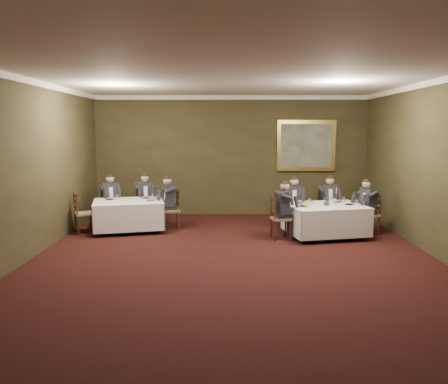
{
  "coord_description": "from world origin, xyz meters",
  "views": [
    {
      "loc": [
        -0.16,
        -7.91,
        2.52
      ],
      "look_at": [
        -0.2,
        1.68,
        1.15
      ],
      "focal_mm": 35.0,
      "sensor_mm": 36.0,
      "label": 1
    }
  ],
  "objects_px": {
    "diner_main_endleft": "(281,217)",
    "chair_main_endright": "(368,223)",
    "chair_sec_backright": "(145,212)",
    "chair_sec_endright": "(172,218)",
    "diner_main_backleft": "(293,209)",
    "chair_sec_backleft": "(111,214)",
    "diner_main_endright": "(368,214)",
    "diner_sec_backleft": "(110,206)",
    "diner_main_backright": "(328,208)",
    "centerpiece": "(327,200)",
    "chair_sec_endleft": "(84,222)",
    "chair_main_backleft": "(293,218)",
    "diner_sec_backright": "(145,204)",
    "diner_sec_endright": "(171,209)",
    "table_main": "(325,218)",
    "chair_main_backright": "(327,217)",
    "chair_main_endleft": "(280,227)",
    "painting": "(306,146)",
    "candlestick": "(336,198)"
  },
  "relations": [
    {
      "from": "diner_main_endleft",
      "to": "diner_sec_endright",
      "type": "bearing_deg",
      "value": -121.47
    },
    {
      "from": "diner_main_backleft",
      "to": "diner_sec_endright",
      "type": "bearing_deg",
      "value": -5.73
    },
    {
      "from": "diner_main_backleft",
      "to": "diner_sec_backright",
      "type": "xyz_separation_m",
      "value": [
        -3.9,
        0.77,
        0.0
      ]
    },
    {
      "from": "chair_main_endleft",
      "to": "diner_sec_endright",
      "type": "bearing_deg",
      "value": -121.59
    },
    {
      "from": "chair_main_backleft",
      "to": "diner_main_endright",
      "type": "bearing_deg",
      "value": 157.64
    },
    {
      "from": "diner_main_endright",
      "to": "chair_sec_backleft",
      "type": "bearing_deg",
      "value": 60.34
    },
    {
      "from": "chair_sec_backright",
      "to": "diner_sec_endright",
      "type": "xyz_separation_m",
      "value": [
        0.8,
        -0.71,
        0.23
      ]
    },
    {
      "from": "diner_main_endright",
      "to": "chair_main_backright",
      "type": "bearing_deg",
      "value": 26.81
    },
    {
      "from": "diner_main_backleft",
      "to": "diner_main_endleft",
      "type": "distance_m",
      "value": 1.1
    },
    {
      "from": "chair_main_endright",
      "to": "centerpiece",
      "type": "xyz_separation_m",
      "value": [
        -1.08,
        -0.28,
        0.6
      ]
    },
    {
      "from": "diner_main_backright",
      "to": "chair_sec_endleft",
      "type": "distance_m",
      "value": 6.15
    },
    {
      "from": "chair_main_endright",
      "to": "diner_sec_backleft",
      "type": "distance_m",
      "value": 6.63
    },
    {
      "from": "diner_sec_backleft",
      "to": "chair_sec_backright",
      "type": "xyz_separation_m",
      "value": [
        0.88,
        0.22,
        -0.23
      ]
    },
    {
      "from": "diner_main_backright",
      "to": "centerpiece",
      "type": "relative_size",
      "value": 5.82
    },
    {
      "from": "diner_sec_backleft",
      "to": "centerpiece",
      "type": "xyz_separation_m",
      "value": [
        5.46,
        -1.38,
        0.37
      ]
    },
    {
      "from": "diner_main_backleft",
      "to": "chair_sec_endleft",
      "type": "distance_m",
      "value": 5.21
    },
    {
      "from": "chair_sec_backright",
      "to": "chair_sec_endright",
      "type": "xyz_separation_m",
      "value": [
        0.81,
        -0.7,
        0.0
      ]
    },
    {
      "from": "diner_main_backright",
      "to": "candlestick",
      "type": "height_order",
      "value": "diner_main_backright"
    },
    {
      "from": "chair_main_backleft",
      "to": "diner_sec_backright",
      "type": "bearing_deg",
      "value": -15.36
    },
    {
      "from": "chair_sec_backleft",
      "to": "chair_sec_backright",
      "type": "height_order",
      "value": "same"
    },
    {
      "from": "diner_main_backright",
      "to": "chair_sec_endright",
      "type": "bearing_deg",
      "value": -10.98
    },
    {
      "from": "diner_main_backleft",
      "to": "chair_sec_backleft",
      "type": "height_order",
      "value": "diner_main_backleft"
    },
    {
      "from": "table_main",
      "to": "chair_sec_backleft",
      "type": "relative_size",
      "value": 2.0
    },
    {
      "from": "table_main",
      "to": "diner_sec_endright",
      "type": "bearing_deg",
      "value": 167.25
    },
    {
      "from": "chair_main_backleft",
      "to": "centerpiece",
      "type": "distance_m",
      "value": 1.23
    },
    {
      "from": "painting",
      "to": "chair_main_backleft",
      "type": "bearing_deg",
      "value": -108.66
    },
    {
      "from": "diner_main_endright",
      "to": "diner_sec_backleft",
      "type": "xyz_separation_m",
      "value": [
        -6.52,
        1.1,
        0.0
      ]
    },
    {
      "from": "diner_main_endright",
      "to": "centerpiece",
      "type": "bearing_deg",
      "value": 84.59
    },
    {
      "from": "diner_main_backleft",
      "to": "diner_sec_backright",
      "type": "distance_m",
      "value": 3.98
    },
    {
      "from": "chair_main_endright",
      "to": "chair_sec_backright",
      "type": "bearing_deg",
      "value": 56.83
    },
    {
      "from": "diner_main_endleft",
      "to": "centerpiece",
      "type": "height_order",
      "value": "diner_main_endleft"
    },
    {
      "from": "table_main",
      "to": "diner_main_backleft",
      "type": "distance_m",
      "value": 1.01
    },
    {
      "from": "chair_main_backleft",
      "to": "chair_sec_endright",
      "type": "bearing_deg",
      "value": -5.58
    },
    {
      "from": "chair_main_endright",
      "to": "chair_sec_backright",
      "type": "relative_size",
      "value": 1.0
    },
    {
      "from": "chair_main_backleft",
      "to": "chair_main_endright",
      "type": "xyz_separation_m",
      "value": [
        1.74,
        -0.56,
        0.0
      ]
    },
    {
      "from": "chair_main_endright",
      "to": "diner_main_backright",
      "type": "bearing_deg",
      "value": 27.7
    },
    {
      "from": "diner_main_endleft",
      "to": "chair_main_endright",
      "type": "relative_size",
      "value": 1.35
    },
    {
      "from": "chair_sec_backright",
      "to": "chair_main_backleft",
      "type": "bearing_deg",
      "value": 148.38
    },
    {
      "from": "candlestick",
      "to": "painting",
      "type": "relative_size",
      "value": 0.24
    },
    {
      "from": "chair_main_backleft",
      "to": "chair_sec_endleft",
      "type": "bearing_deg",
      "value": 0.49
    },
    {
      "from": "centerpiece",
      "to": "diner_sec_endright",
      "type": "bearing_deg",
      "value": 166.6
    },
    {
      "from": "diner_main_endleft",
      "to": "chair_sec_endleft",
      "type": "relative_size",
      "value": 1.35
    },
    {
      "from": "diner_main_endleft",
      "to": "table_main",
      "type": "bearing_deg",
      "value": 92.4
    },
    {
      "from": "chair_sec_endleft",
      "to": "candlestick",
      "type": "xyz_separation_m",
      "value": [
        6.1,
        -0.27,
        0.63
      ]
    },
    {
      "from": "chair_main_backright",
      "to": "chair_sec_endleft",
      "type": "bearing_deg",
      "value": -6.72
    },
    {
      "from": "chair_main_endright",
      "to": "diner_main_endright",
      "type": "height_order",
      "value": "diner_main_endright"
    },
    {
      "from": "chair_sec_endright",
      "to": "table_main",
      "type": "bearing_deg",
      "value": -118.05
    },
    {
      "from": "chair_main_endright",
      "to": "diner_sec_backright",
      "type": "height_order",
      "value": "diner_sec_backright"
    },
    {
      "from": "diner_main_backright",
      "to": "chair_sec_backleft",
      "type": "height_order",
      "value": "diner_main_backright"
    },
    {
      "from": "chair_sec_endright",
      "to": "chair_main_endright",
      "type": "bearing_deg",
      "value": -112.53
    }
  ]
}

